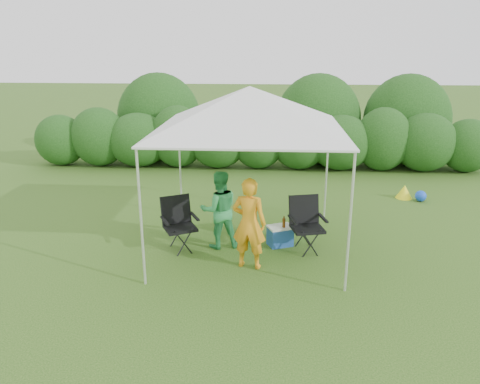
# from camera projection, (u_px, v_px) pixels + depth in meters

# --- Properties ---
(ground) EXTENTS (70.00, 70.00, 0.00)m
(ground) POSITION_uv_depth(u_px,v_px,m) (247.00, 258.00, 7.97)
(ground) COLOR #406720
(hedge) EXTENTS (13.21, 1.53, 1.80)m
(hedge) POSITION_uv_depth(u_px,v_px,m) (258.00, 140.00, 13.42)
(hedge) COLOR #225219
(hedge) RESTS_ON ground
(canopy) EXTENTS (3.10, 3.10, 2.83)m
(canopy) POSITION_uv_depth(u_px,v_px,m) (250.00, 109.00, 7.69)
(canopy) COLOR silver
(canopy) RESTS_ON ground
(chair_right) EXTENTS (0.68, 0.65, 0.96)m
(chair_right) POSITION_uv_depth(u_px,v_px,m) (306.00, 220.00, 8.16)
(chair_right) COLOR black
(chair_right) RESTS_ON ground
(chair_left) EXTENTS (0.72, 0.71, 0.94)m
(chair_left) POSITION_uv_depth(u_px,v_px,m) (178.00, 220.00, 8.20)
(chair_left) COLOR black
(chair_left) RESTS_ON ground
(man) EXTENTS (0.61, 0.46, 1.51)m
(man) POSITION_uv_depth(u_px,v_px,m) (249.00, 223.00, 7.44)
(man) COLOR orange
(man) RESTS_ON ground
(woman) EXTENTS (0.80, 0.70, 1.40)m
(woman) POSITION_uv_depth(u_px,v_px,m) (219.00, 210.00, 8.21)
(woman) COLOR green
(woman) RESTS_ON ground
(cooler) EXTENTS (0.52, 0.46, 0.36)m
(cooler) POSITION_uv_depth(u_px,v_px,m) (280.00, 236.00, 8.42)
(cooler) COLOR #1F4A90
(cooler) RESTS_ON ground
(bottle) EXTENTS (0.06, 0.06, 0.21)m
(bottle) POSITION_uv_depth(u_px,v_px,m) (284.00, 222.00, 8.29)
(bottle) COLOR #592D0C
(bottle) RESTS_ON cooler
(lawn_toy) EXTENTS (0.64, 0.53, 0.32)m
(lawn_toy) POSITION_uv_depth(u_px,v_px,m) (408.00, 193.00, 10.93)
(lawn_toy) COLOR #FFFA1A
(lawn_toy) RESTS_ON ground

